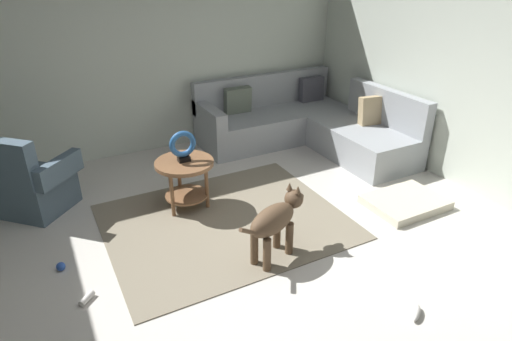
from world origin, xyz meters
TOP-DOWN VIEW (x-y plane):
  - ground_plane at (0.00, 0.00)m, footprint 6.00×6.00m
  - wall_back at (0.00, 2.94)m, footprint 6.00×0.12m
  - wall_right at (2.94, 0.00)m, footprint 0.12×6.00m
  - area_rug at (0.15, 0.70)m, footprint 2.30×1.90m
  - sectional_couch at (1.99, 2.01)m, footprint 2.20×2.25m
  - armchair at (-1.51, 1.82)m, footprint 0.99×0.99m
  - side_table at (-0.08, 1.15)m, footprint 0.60×0.60m
  - torus_sculpture at (-0.08, 1.15)m, footprint 0.28×0.08m
  - dog_bed_mat at (1.98, 0.08)m, footprint 0.80×0.60m
  - dog at (0.31, -0.02)m, footprint 0.81×0.39m
  - dog_toy_ball at (-1.39, 0.67)m, footprint 0.07×0.07m
  - dog_toy_rope at (-1.26, 0.18)m, footprint 0.14×0.13m
  - dog_toy_bone at (0.87, -1.13)m, footprint 0.18×0.15m

SIDE VIEW (x-z plane):
  - ground_plane at x=0.00m, z-range -0.10..0.00m
  - area_rug at x=0.15m, z-range 0.00..0.01m
  - dog_toy_rope at x=-1.26m, z-range 0.00..0.05m
  - dog_toy_bone at x=0.87m, z-range 0.00..0.06m
  - dog_toy_ball at x=-1.39m, z-range 0.00..0.07m
  - dog_bed_mat at x=1.98m, z-range 0.00..0.09m
  - sectional_couch at x=1.99m, z-range -0.15..0.73m
  - armchair at x=-1.51m, z-range -0.12..0.76m
  - dog at x=0.31m, z-range 0.06..0.69m
  - side_table at x=-0.08m, z-range 0.15..0.69m
  - torus_sculpture at x=-0.08m, z-range 0.55..0.87m
  - wall_back at x=0.00m, z-range 0.00..2.70m
  - wall_right at x=2.94m, z-range 0.00..2.70m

